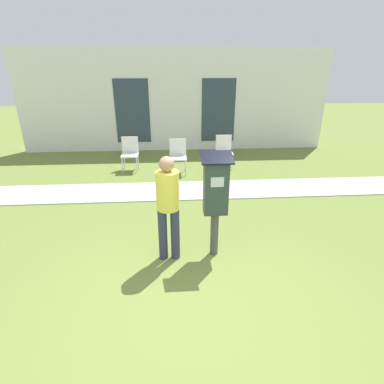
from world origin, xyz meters
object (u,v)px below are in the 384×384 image
object	(u,v)px
outdoor_chair_middle	(178,154)
outdoor_chair_right	(224,149)
outdoor_chair_left	(130,151)
parking_meter	(216,193)
person_standing	(168,202)

from	to	relation	value
outdoor_chair_middle	outdoor_chair_right	distance (m)	1.35
outdoor_chair_left	outdoor_chair_middle	size ratio (longest dim) A/B	1.00
parking_meter	outdoor_chair_right	xyz separation A→B (m)	(0.85, 4.19, -0.49)
outdoor_chair_left	outdoor_chair_middle	xyz separation A→B (m)	(1.29, -0.35, 0.00)
parking_meter	outdoor_chair_middle	distance (m)	3.86
person_standing	outdoor_chair_middle	bearing A→B (deg)	100.10
parking_meter	outdoor_chair_middle	world-z (taller)	parking_meter
person_standing	outdoor_chair_middle	size ratio (longest dim) A/B	1.76
parking_meter	outdoor_chair_right	distance (m)	4.30
parking_meter	person_standing	xyz separation A→B (m)	(-0.68, -0.06, -0.09)
outdoor_chair_left	outdoor_chair_right	distance (m)	2.59
parking_meter	outdoor_chair_left	size ratio (longest dim) A/B	1.77
outdoor_chair_right	parking_meter	bearing A→B (deg)	-84.95
outdoor_chair_left	outdoor_chair_right	bearing A→B (deg)	2.69
outdoor_chair_middle	outdoor_chair_right	world-z (taller)	same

